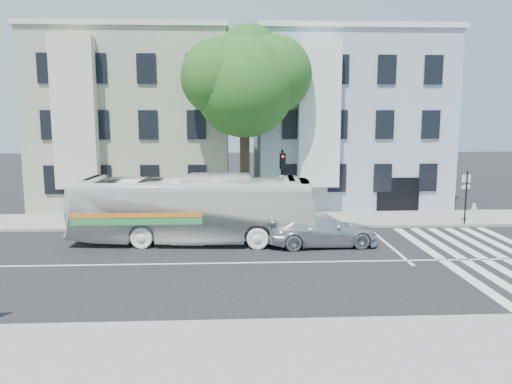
{
  "coord_description": "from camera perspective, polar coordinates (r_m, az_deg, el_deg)",
  "views": [
    {
      "loc": [
        -0.75,
        -19.64,
        5.98
      ],
      "look_at": [
        0.38,
        3.39,
        2.4
      ],
      "focal_mm": 35.0,
      "sensor_mm": 36.0,
      "label": 1
    }
  ],
  "objects": [
    {
      "name": "bus",
      "position": [
        23.61,
        -7.11,
        -1.95
      ],
      "size": [
        3.48,
        11.61,
        3.19
      ],
      "primitive_type": "imported",
      "rotation": [
        0.0,
        0.0,
        1.5
      ],
      "color": "silver",
      "rests_on": "ground"
    },
    {
      "name": "sidewalk_near",
      "position": [
        13.08,
        0.82,
        -18.03
      ],
      "size": [
        80.0,
        4.0,
        0.15
      ],
      "primitive_type": "cube",
      "color": "gray",
      "rests_on": "ground"
    },
    {
      "name": "ground",
      "position": [
        20.55,
        -0.61,
        -8.1
      ],
      "size": [
        120.0,
        120.0,
        0.0
      ],
      "primitive_type": "plane",
      "color": "black",
      "rests_on": "ground"
    },
    {
      "name": "building_right",
      "position": [
        35.5,
        9.89,
        7.92
      ],
      "size": [
        12.0,
        10.0,
        11.0
      ],
      "primitive_type": "cube",
      "color": "#95A2B2",
      "rests_on": "ground"
    },
    {
      "name": "building_left",
      "position": [
        35.2,
        -13.17,
        7.82
      ],
      "size": [
        12.0,
        10.0,
        11.0
      ],
      "primitive_type": "cube",
      "color": "gray",
      "rests_on": "ground"
    },
    {
      "name": "sidewalk_far",
      "position": [
        28.28,
        -1.24,
        -3.23
      ],
      "size": [
        80.0,
        4.0,
        0.15
      ],
      "primitive_type": "cube",
      "color": "gray",
      "rests_on": "ground"
    },
    {
      "name": "hedge",
      "position": [
        26.56,
        -6.27,
        -3.13
      ],
      "size": [
        8.53,
        1.28,
        0.7
      ],
      "primitive_type": null,
      "rotation": [
        0.0,
        0.0,
        -0.05
      ],
      "color": "#2D5A1D",
      "rests_on": "sidewalk_far"
    },
    {
      "name": "traffic_signal",
      "position": [
        27.14,
        3.02,
        1.76
      ],
      "size": [
        0.41,
        0.53,
        4.1
      ],
      "rotation": [
        0.0,
        0.0,
        0.36
      ],
      "color": "black",
      "rests_on": "ground"
    },
    {
      "name": "sedan",
      "position": [
        23.22,
        7.49,
        -4.28
      ],
      "size": [
        2.39,
        5.26,
        1.49
      ],
      "primitive_type": "imported",
      "rotation": [
        0.0,
        0.0,
        1.63
      ],
      "color": "silver",
      "rests_on": "ground"
    },
    {
      "name": "far_sign_pole",
      "position": [
        28.95,
        22.87,
        0.1
      ],
      "size": [
        0.51,
        0.22,
        2.86
      ],
      "rotation": [
        0.0,
        0.0,
        0.23
      ],
      "color": "black",
      "rests_on": "sidewalk_far"
    },
    {
      "name": "fire_hydrant",
      "position": [
        32.14,
        23.64,
        -1.75
      ],
      "size": [
        0.38,
        0.23,
        0.67
      ],
      "rotation": [
        0.0,
        0.0,
        0.32
      ],
      "color": "#B2B2AE",
      "rests_on": "sidewalk_far"
    },
    {
      "name": "street_tree",
      "position": [
        28.45,
        -1.21,
        12.56
      ],
      "size": [
        7.3,
        5.9,
        11.1
      ],
      "color": "#2D2116",
      "rests_on": "ground"
    }
  ]
}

